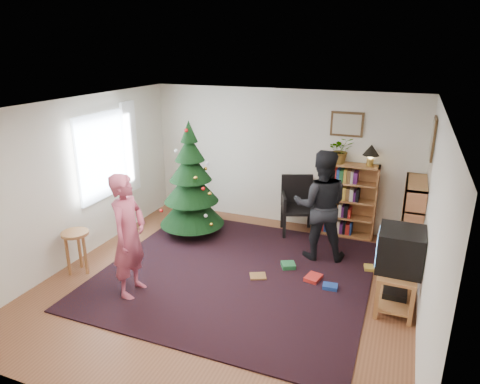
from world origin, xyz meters
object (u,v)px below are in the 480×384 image
at_px(picture_back, 347,124).
at_px(person_standing, 129,236).
at_px(potted_plant, 341,150).
at_px(armchair, 299,202).
at_px(crt_tv, 400,249).
at_px(bookshelf_right, 411,221).
at_px(tv_stand, 396,284).
at_px(person_by_chair, 321,205).
at_px(stool, 76,241).
at_px(bookshelf_back, 348,199).
at_px(christmas_tree, 191,189).
at_px(picture_right, 433,138).
at_px(table_lamp, 371,152).

distance_m(picture_back, person_standing, 4.04).
height_order(picture_back, potted_plant, picture_back).
bearing_deg(armchair, crt_tv, -67.91).
bearing_deg(armchair, bookshelf_right, -35.05).
relative_size(tv_stand, person_by_chair, 0.47).
bearing_deg(picture_back, stool, -138.29).
xyz_separation_m(bookshelf_back, potted_plant, (-0.20, 0.00, 0.87)).
relative_size(bookshelf_back, tv_stand, 1.58).
distance_m(bookshelf_right, person_standing, 4.20).
height_order(christmas_tree, armchair, christmas_tree).
height_order(picture_right, bookshelf_back, picture_right).
height_order(bookshelf_right, crt_tv, bookshelf_right).
distance_m(bookshelf_right, tv_stand, 1.44).
xyz_separation_m(crt_tv, table_lamp, (-0.62, 2.03, 0.74)).
height_order(picture_back, picture_right, picture_right).
bearing_deg(person_standing, bookshelf_back, -43.14).
bearing_deg(christmas_tree, bookshelf_back, 21.87).
relative_size(picture_right, table_lamp, 1.64).
relative_size(tv_stand, table_lamp, 2.25).
distance_m(person_standing, potted_plant, 3.81).
bearing_deg(table_lamp, bookshelf_back, 180.00).
bearing_deg(picture_back, person_by_chair, -96.74).
xyz_separation_m(christmas_tree, table_lamp, (2.85, 1.02, 0.69)).
height_order(picture_right, bookshelf_right, picture_right).
bearing_deg(person_standing, bookshelf_right, -59.90).
bearing_deg(crt_tv, potted_plant, 118.86).
distance_m(armchair, table_lamp, 1.51).
xyz_separation_m(christmas_tree, armchair, (1.72, 0.85, -0.30)).
distance_m(bookshelf_back, bookshelf_right, 1.22).
xyz_separation_m(bookshelf_back, crt_tv, (0.92, -2.03, 0.15)).
height_order(bookshelf_back, person_standing, person_standing).
distance_m(armchair, stool, 3.78).
xyz_separation_m(bookshelf_back, bookshelf_right, (1.04, -0.63, 0.00)).
bearing_deg(tv_stand, christmas_tree, 163.78).
relative_size(bookshelf_back, person_standing, 0.76).
xyz_separation_m(armchair, stool, (-2.67, -2.68, -0.05)).
distance_m(picture_right, bookshelf_right, 1.29).
xyz_separation_m(picture_back, person_by_chair, (-0.14, -1.18, -1.07)).
xyz_separation_m(picture_right, christmas_tree, (-3.72, -0.43, -1.10)).
distance_m(crt_tv, potted_plant, 2.43).
bearing_deg(christmas_tree, person_standing, -86.08).
bearing_deg(crt_tv, christmas_tree, 163.77).
height_order(picture_back, person_by_chair, picture_back).
relative_size(christmas_tree, person_standing, 1.21).
bearing_deg(crt_tv, picture_right, 79.86).
xyz_separation_m(christmas_tree, potted_plant, (2.35, 1.02, 0.68)).
height_order(picture_back, person_standing, picture_back).
xyz_separation_m(person_by_chair, potted_plant, (0.09, 1.04, 0.65)).
bearing_deg(tv_stand, armchair, 133.21).
height_order(tv_stand, person_standing, person_standing).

